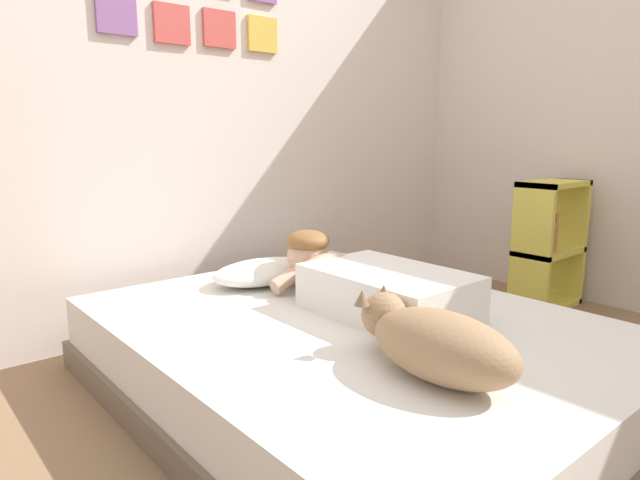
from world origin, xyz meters
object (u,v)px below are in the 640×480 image
pillow (263,272)px  coffee_cup (329,278)px  bed (351,358)px  dog (434,342)px  cell_phone (428,347)px  person_lying (363,281)px  bookshelf (548,244)px

pillow → coffee_cup: (0.20, -0.25, -0.02)m
pillow → coffee_cup: bearing=-51.3°
coffee_cup → bed: bearing=-120.0°
bed → pillow: bearing=87.0°
pillow → dog: 1.19m
dog → coffee_cup: 1.01m
dog → pillow: bearing=80.3°
dog → cell_phone: size_ratio=4.11×
bed → person_lying: 0.31m
person_lying → cell_phone: (-0.16, -0.46, -0.10)m
pillow → cell_phone: pillow is taller
coffee_cup → bookshelf: bookshelf is taller
bed → dog: dog is taller
bed → bookshelf: bearing=2.7°
dog → bookshelf: bearing=18.3°
cell_phone → bookshelf: size_ratio=0.19×
bed → cell_phone: (-0.02, -0.38, 0.16)m
bed → person_lying: size_ratio=2.23×
bed → dog: bearing=-107.5°
pillow → person_lying: (0.11, -0.57, 0.05)m
pillow → cell_phone: 1.03m
bookshelf → bed: bearing=-177.3°
bookshelf → pillow: bearing=160.6°
dog → cell_phone: bearing=42.7°
pillow → coffee_cup: size_ratio=4.16×
bed → coffee_cup: coffee_cup is taller
cell_phone → coffee_cup: bearing=72.5°
coffee_cup → bookshelf: (1.42, -0.32, 0.03)m
dog → person_lying: bearing=63.2°
pillow → dog: dog is taller
person_lying → bookshelf: (1.51, -0.00, -0.04)m
cell_phone → bookshelf: (1.67, 0.46, 0.06)m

